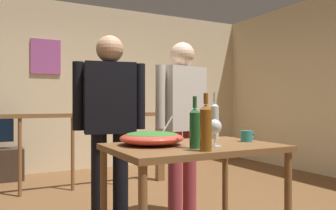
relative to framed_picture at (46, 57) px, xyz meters
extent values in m
cube|color=beige|center=(0.59, 0.06, -0.46)|extent=(6.27, 0.10, 2.72)
cube|color=beige|center=(3.72, -1.91, -0.46)|extent=(0.10, 4.23, 2.72)
cube|color=#A64E95|center=(0.00, 0.00, 0.00)|extent=(0.45, 0.03, 0.55)
cylinder|color=brown|center=(-0.48, -1.32, -1.36)|extent=(0.04, 0.04, 0.91)
cylinder|color=brown|center=(0.13, -1.32, -1.36)|extent=(0.04, 0.04, 0.91)
cylinder|color=brown|center=(0.74, -1.32, -1.36)|extent=(0.04, 0.04, 0.91)
cylinder|color=brown|center=(1.34, -1.32, -1.36)|extent=(0.04, 0.04, 0.91)
cube|color=brown|center=(-0.48, -1.32, -0.88)|extent=(3.72, 0.07, 0.05)
cube|color=brown|center=(1.34, -1.32, -1.31)|extent=(0.10, 0.10, 1.01)
cube|color=brown|center=(0.45, -3.64, -1.04)|extent=(1.15, 0.77, 0.04)
cylinder|color=brown|center=(0.99, -3.98, -1.44)|extent=(0.05, 0.05, 0.76)
cylinder|color=brown|center=(-0.08, -3.29, -1.44)|extent=(0.05, 0.05, 0.76)
cylinder|color=brown|center=(0.99, -3.29, -1.44)|extent=(0.05, 0.05, 0.76)
ellipsoid|color=#CC3D2D|center=(0.19, -3.52, -0.98)|extent=(0.44, 0.44, 0.09)
ellipsoid|color=#38702D|center=(0.19, -3.52, -0.95)|extent=(0.36, 0.36, 0.04)
cylinder|color=silver|center=(0.28, -3.52, -0.93)|extent=(0.16, 0.01, 0.22)
cylinder|color=silver|center=(0.52, -3.79, -1.02)|extent=(0.08, 0.08, 0.01)
cylinder|color=silver|center=(0.52, -3.79, -0.97)|extent=(0.01, 0.01, 0.08)
ellipsoid|color=silver|center=(0.52, -3.79, -0.89)|extent=(0.09, 0.09, 0.10)
cylinder|color=brown|center=(0.34, -3.95, -0.90)|extent=(0.07, 0.07, 0.25)
cone|color=brown|center=(0.34, -3.95, -0.76)|extent=(0.07, 0.07, 0.03)
cylinder|color=brown|center=(0.34, -3.95, -0.71)|extent=(0.03, 0.03, 0.07)
cylinder|color=silver|center=(0.83, -3.36, -0.89)|extent=(0.06, 0.06, 0.26)
cone|color=silver|center=(0.83, -3.36, -0.75)|extent=(0.06, 0.06, 0.03)
cylinder|color=silver|center=(0.83, -3.36, -0.69)|extent=(0.02, 0.02, 0.08)
cylinder|color=#1E5628|center=(0.35, -3.81, -0.91)|extent=(0.07, 0.07, 0.23)
cone|color=#1E5628|center=(0.35, -3.81, -0.78)|extent=(0.07, 0.07, 0.03)
cylinder|color=#1E5628|center=(0.35, -3.81, -0.73)|extent=(0.03, 0.03, 0.07)
cylinder|color=teal|center=(0.90, -3.66, -0.98)|extent=(0.09, 0.09, 0.08)
torus|color=teal|center=(0.96, -3.66, -0.98)|extent=(0.05, 0.01, 0.05)
cylinder|color=black|center=(0.19, -2.89, -1.40)|extent=(0.13, 0.13, 0.83)
cylinder|color=black|center=(0.01, -2.86, -1.40)|extent=(0.13, 0.13, 0.83)
cube|color=black|center=(0.10, -2.88, -0.69)|extent=(0.45, 0.30, 0.59)
cylinder|color=black|center=(0.35, -2.93, -0.68)|extent=(0.09, 0.09, 0.56)
cylinder|color=black|center=(-0.15, -2.83, -0.68)|extent=(0.09, 0.09, 0.56)
sphere|color=tan|center=(0.10, -2.88, -0.28)|extent=(0.23, 0.23, 0.23)
cylinder|color=#9E3842|center=(0.89, -2.86, -1.40)|extent=(0.13, 0.13, 0.83)
cylinder|color=#9E3842|center=(0.72, -2.89, -1.40)|extent=(0.13, 0.13, 0.83)
cube|color=beige|center=(0.80, -2.88, -0.69)|extent=(0.45, 0.30, 0.59)
cylinder|color=beige|center=(1.06, -2.83, -0.68)|extent=(0.09, 0.09, 0.56)
cylinder|color=beige|center=(0.55, -2.93, -0.68)|extent=(0.09, 0.09, 0.56)
sphere|color=beige|center=(0.80, -2.88, -0.28)|extent=(0.23, 0.23, 0.23)
camera|label=1|loc=(-0.80, -5.65, -0.74)|focal=36.69mm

